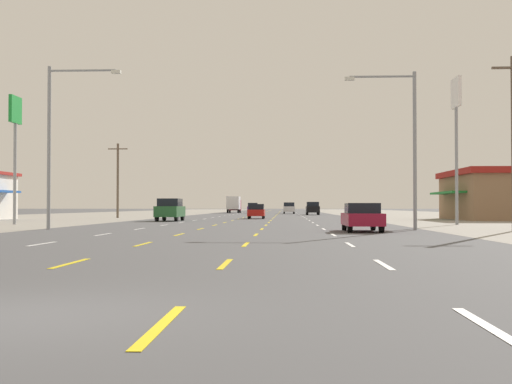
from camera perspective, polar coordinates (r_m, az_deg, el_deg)
The scene contains 17 objects.
ground_plane at distance 73.61m, azimuth 0.19°, elevation -2.27°, with size 572.00×572.00×0.00m, color #4C4C4F.
lot_apron_left at distance 78.64m, azimuth -18.15°, elevation -2.14°, with size 28.00×440.00×0.01m, color gray.
lot_apron_right at distance 76.67m, azimuth 19.02°, elevation -2.16°, with size 28.00×440.00×0.01m, color gray.
lane_markings at distance 112.09m, azimuth 1.01°, elevation -1.92°, with size 10.64×227.60×0.01m.
signal_span_wire at distance 16.99m, azimuth -8.42°, elevation 15.13°, with size 26.92×0.53×9.96m.
sedan_far_right_nearest at distance 34.01m, azimuth 9.23°, elevation -2.15°, with size 1.80×4.50×1.46m.
suv_far_left_near at distance 58.22m, azimuth -7.50°, elevation -1.51°, with size 1.98×4.90×1.98m.
hatchback_center_turn_mid at distance 68.52m, azimuth 0.03°, elevation -1.69°, with size 1.72×3.90×1.54m.
suv_far_right_midfar at distance 99.92m, azimuth 4.96°, elevation -1.41°, with size 1.98×4.90×1.98m.
suv_inner_right_far at distance 114.17m, azimuth 2.90°, elevation -1.40°, with size 1.98×4.90×1.98m.
suv_inner_left_farther at distance 127.04m, azimuth -0.27°, elevation -1.38°, with size 1.98×4.90×1.98m.
box_truck_far_left_farthest at distance 129.03m, azimuth -1.94°, elevation -1.02°, with size 2.40×7.20×3.23m.
pole_sign_left_row_1 at distance 50.22m, azimuth -20.25°, elevation 5.21°, with size 0.24×1.80×9.22m.
pole_sign_right_row_1 at distance 48.74m, azimuth 17.06°, elevation 6.64°, with size 0.24×2.12×10.42m.
streetlight_left_row_0 at distance 38.37m, azimuth -16.98°, elevation 4.85°, with size 4.15×0.26×9.16m.
streetlight_right_row_0 at distance 36.74m, azimuth 13.03°, elevation 4.65°, with size 3.89×0.26×8.66m.
utility_pole_left_row_1 at distance 74.77m, azimuth -11.96°, elevation 1.12°, with size 2.20×0.26×8.34m.
Camera 1 is at (3.09, -7.54, 1.29)m, focal length 45.89 mm.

